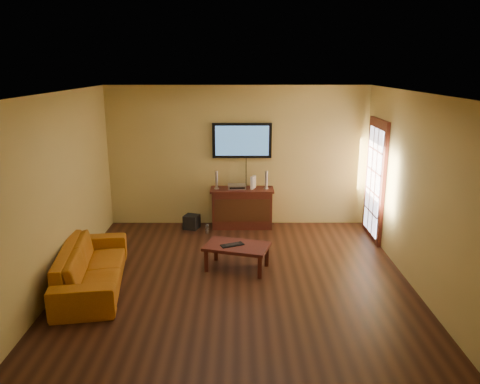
{
  "coord_description": "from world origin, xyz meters",
  "views": [
    {
      "loc": [
        0.02,
        -6.39,
        3.05
      ],
      "look_at": [
        0.04,
        0.8,
        1.1
      ],
      "focal_mm": 35.0,
      "sensor_mm": 36.0,
      "label": 1
    }
  ],
  "objects_px": {
    "speaker_right": "(266,181)",
    "subwoofer": "(192,222)",
    "coffee_table": "(237,248)",
    "bottle": "(207,229)",
    "television": "(242,140)",
    "keyboard": "(232,245)",
    "sofa": "(91,260)",
    "av_receiver": "(237,187)",
    "game_console": "(253,182)",
    "speaker_left": "(217,181)",
    "media_console": "(242,208)"
  },
  "relations": [
    {
      "from": "television",
      "to": "speaker_left",
      "type": "bearing_deg",
      "value": -158.11
    },
    {
      "from": "television",
      "to": "sofa",
      "type": "height_order",
      "value": "television"
    },
    {
      "from": "coffee_table",
      "to": "game_console",
      "type": "bearing_deg",
      "value": 81.22
    },
    {
      "from": "television",
      "to": "keyboard",
      "type": "xyz_separation_m",
      "value": [
        -0.16,
        -2.16,
        -1.27
      ]
    },
    {
      "from": "television",
      "to": "av_receiver",
      "type": "relative_size",
      "value": 3.34
    },
    {
      "from": "subwoofer",
      "to": "coffee_table",
      "type": "bearing_deg",
      "value": -47.0
    },
    {
      "from": "sofa",
      "to": "speaker_right",
      "type": "relative_size",
      "value": 5.96
    },
    {
      "from": "sofa",
      "to": "television",
      "type": "bearing_deg",
      "value": -47.07
    },
    {
      "from": "sofa",
      "to": "keyboard",
      "type": "distance_m",
      "value": 2.06
    },
    {
      "from": "subwoofer",
      "to": "bottle",
      "type": "height_order",
      "value": "subwoofer"
    },
    {
      "from": "av_receiver",
      "to": "television",
      "type": "bearing_deg",
      "value": 56.29
    },
    {
      "from": "game_console",
      "to": "subwoofer",
      "type": "relative_size",
      "value": 0.91
    },
    {
      "from": "coffee_table",
      "to": "speaker_right",
      "type": "xyz_separation_m",
      "value": [
        0.55,
        1.96,
        0.59
      ]
    },
    {
      "from": "television",
      "to": "media_console",
      "type": "bearing_deg",
      "value": -90.0
    },
    {
      "from": "media_console",
      "to": "sofa",
      "type": "distance_m",
      "value": 3.32
    },
    {
      "from": "speaker_right",
      "to": "bottle",
      "type": "bearing_deg",
      "value": -161.2
    },
    {
      "from": "speaker_right",
      "to": "keyboard",
      "type": "relative_size",
      "value": 0.92
    },
    {
      "from": "av_receiver",
      "to": "bottle",
      "type": "bearing_deg",
      "value": -148.05
    },
    {
      "from": "media_console",
      "to": "subwoofer",
      "type": "height_order",
      "value": "media_console"
    },
    {
      "from": "coffee_table",
      "to": "av_receiver",
      "type": "xyz_separation_m",
      "value": [
        -0.01,
        1.98,
        0.47
      ]
    },
    {
      "from": "media_console",
      "to": "sofa",
      "type": "height_order",
      "value": "sofa"
    },
    {
      "from": "av_receiver",
      "to": "coffee_table",
      "type": "bearing_deg",
      "value": -93.24
    },
    {
      "from": "speaker_left",
      "to": "media_console",
      "type": "bearing_deg",
      "value": 0.46
    },
    {
      "from": "speaker_left",
      "to": "av_receiver",
      "type": "xyz_separation_m",
      "value": [
        0.39,
        0.03,
        -0.12
      ]
    },
    {
      "from": "media_console",
      "to": "av_receiver",
      "type": "distance_m",
      "value": 0.43
    },
    {
      "from": "speaker_right",
      "to": "subwoofer",
      "type": "xyz_separation_m",
      "value": [
        -1.43,
        -0.1,
        -0.79
      ]
    },
    {
      "from": "media_console",
      "to": "game_console",
      "type": "height_order",
      "value": "game_console"
    },
    {
      "from": "television",
      "to": "av_receiver",
      "type": "distance_m",
      "value": 0.88
    },
    {
      "from": "sofa",
      "to": "bottle",
      "type": "distance_m",
      "value": 2.64
    },
    {
      "from": "speaker_left",
      "to": "sofa",
      "type": "bearing_deg",
      "value": -123.22
    },
    {
      "from": "game_console",
      "to": "speaker_left",
      "type": "bearing_deg",
      "value": -153.44
    },
    {
      "from": "speaker_right",
      "to": "bottle",
      "type": "relative_size",
      "value": 1.83
    },
    {
      "from": "coffee_table",
      "to": "bottle",
      "type": "xyz_separation_m",
      "value": [
        -0.57,
        1.58,
        -0.25
      ]
    },
    {
      "from": "coffee_table",
      "to": "subwoofer",
      "type": "xyz_separation_m",
      "value": [
        -0.88,
        1.86,
        -0.2
      ]
    },
    {
      "from": "media_console",
      "to": "speaker_left",
      "type": "relative_size",
      "value": 3.49
    },
    {
      "from": "speaker_left",
      "to": "av_receiver",
      "type": "relative_size",
      "value": 1.02
    },
    {
      "from": "television",
      "to": "sofa",
      "type": "distance_m",
      "value": 3.69
    },
    {
      "from": "coffee_table",
      "to": "game_console",
      "type": "distance_m",
      "value": 2.08
    },
    {
      "from": "media_console",
      "to": "keyboard",
      "type": "distance_m",
      "value": 1.97
    },
    {
      "from": "speaker_left",
      "to": "keyboard",
      "type": "xyz_separation_m",
      "value": [
        0.32,
        -1.96,
        -0.53
      ]
    },
    {
      "from": "sofa",
      "to": "speaker_right",
      "type": "distance_m",
      "value": 3.68
    },
    {
      "from": "speaker_right",
      "to": "subwoofer",
      "type": "bearing_deg",
      "value": -176.07
    },
    {
      "from": "television",
      "to": "bottle",
      "type": "bearing_deg",
      "value": -139.35
    },
    {
      "from": "game_console",
      "to": "speaker_right",
      "type": "bearing_deg",
      "value": 19.16
    },
    {
      "from": "television",
      "to": "game_console",
      "type": "height_order",
      "value": "television"
    },
    {
      "from": "subwoofer",
      "to": "keyboard",
      "type": "bearing_deg",
      "value": -48.97
    },
    {
      "from": "television",
      "to": "keyboard",
      "type": "bearing_deg",
      "value": -94.35
    },
    {
      "from": "speaker_right",
      "to": "coffee_table",
      "type": "bearing_deg",
      "value": -105.78
    },
    {
      "from": "speaker_right",
      "to": "keyboard",
      "type": "distance_m",
      "value": 2.14
    },
    {
      "from": "media_console",
      "to": "speaker_right",
      "type": "bearing_deg",
      "value": 0.97
    }
  ]
}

